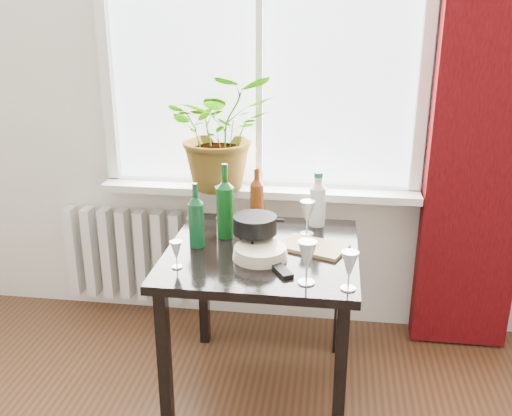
# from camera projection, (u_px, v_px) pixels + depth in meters

# --- Properties ---
(window) EXTENTS (1.72, 0.08, 1.62)m
(window) POSITION_uv_depth(u_px,v_px,m) (260.00, 41.00, 2.91)
(window) COLOR white
(window) RESTS_ON ground
(windowsill) EXTENTS (1.72, 0.20, 0.04)m
(windowsill) POSITION_uv_depth(u_px,v_px,m) (258.00, 190.00, 3.10)
(windowsill) COLOR silver
(windowsill) RESTS_ON ground
(curtain) EXTENTS (0.50, 0.12, 2.56)m
(curtain) POSITION_uv_depth(u_px,v_px,m) (486.00, 109.00, 2.77)
(curtain) COLOR #380507
(curtain) RESTS_ON ground
(radiator) EXTENTS (0.80, 0.10, 0.55)m
(radiator) POSITION_uv_depth(u_px,v_px,m) (134.00, 254.00, 3.38)
(radiator) COLOR white
(radiator) RESTS_ON ground
(table) EXTENTS (0.85, 0.85, 0.74)m
(table) POSITION_uv_depth(u_px,v_px,m) (262.00, 268.00, 2.59)
(table) COLOR black
(table) RESTS_ON ground
(potted_plant) EXTENTS (0.67, 0.62, 0.61)m
(potted_plant) POSITION_uv_depth(u_px,v_px,m) (221.00, 131.00, 2.97)
(potted_plant) COLOR #297B20
(potted_plant) RESTS_ON windowsill
(wine_bottle_left) EXTENTS (0.08, 0.08, 0.30)m
(wine_bottle_left) POSITION_uv_depth(u_px,v_px,m) (196.00, 215.00, 2.54)
(wine_bottle_left) COLOR #0C4320
(wine_bottle_left) RESTS_ON table
(wine_bottle_right) EXTENTS (0.11, 0.11, 0.36)m
(wine_bottle_right) POSITION_uv_depth(u_px,v_px,m) (225.00, 200.00, 2.64)
(wine_bottle_right) COLOR #0D4714
(wine_bottle_right) RESTS_ON table
(bottle_amber) EXTENTS (0.08, 0.08, 0.28)m
(bottle_amber) POSITION_uv_depth(u_px,v_px,m) (257.00, 195.00, 2.84)
(bottle_amber) COLOR #67290B
(bottle_amber) RESTS_ON table
(cleaning_bottle) EXTENTS (0.09, 0.09, 0.27)m
(cleaning_bottle) POSITION_uv_depth(u_px,v_px,m) (318.00, 199.00, 2.79)
(cleaning_bottle) COLOR silver
(cleaning_bottle) RESTS_ON table
(wineglass_front_right) EXTENTS (0.08, 0.08, 0.18)m
(wineglass_front_right) POSITION_uv_depth(u_px,v_px,m) (307.00, 262.00, 2.21)
(wineglass_front_right) COLOR silver
(wineglass_front_right) RESTS_ON table
(wineglass_far_right) EXTENTS (0.09, 0.09, 0.16)m
(wineglass_far_right) POSITION_uv_depth(u_px,v_px,m) (349.00, 270.00, 2.17)
(wineglass_far_right) COLOR silver
(wineglass_far_right) RESTS_ON table
(wineglass_back_center) EXTENTS (0.09, 0.09, 0.17)m
(wineglass_back_center) POSITION_uv_depth(u_px,v_px,m) (307.00, 217.00, 2.69)
(wineglass_back_center) COLOR #AFB8BC
(wineglass_back_center) RESTS_ON table
(wineglass_back_left) EXTENTS (0.09, 0.09, 0.18)m
(wineglass_back_left) POSITION_uv_depth(u_px,v_px,m) (222.00, 202.00, 2.90)
(wineglass_back_left) COLOR silver
(wineglass_back_left) RESTS_ON table
(wineglass_front_left) EXTENTS (0.06, 0.06, 0.12)m
(wineglass_front_left) POSITION_uv_depth(u_px,v_px,m) (176.00, 254.00, 2.36)
(wineglass_front_left) COLOR silver
(wineglass_front_left) RESTS_ON table
(plate_stack) EXTENTS (0.27, 0.27, 0.05)m
(plate_stack) POSITION_uv_depth(u_px,v_px,m) (260.00, 253.00, 2.46)
(plate_stack) COLOR beige
(plate_stack) RESTS_ON table
(fondue_pot) EXTENTS (0.25, 0.22, 0.15)m
(fondue_pot) POSITION_uv_depth(u_px,v_px,m) (255.00, 232.00, 2.55)
(fondue_pot) COLOR black
(fondue_pot) RESTS_ON table
(tv_remote) EXTENTS (0.12, 0.16, 0.02)m
(tv_remote) POSITION_uv_depth(u_px,v_px,m) (280.00, 269.00, 2.34)
(tv_remote) COLOR black
(tv_remote) RESTS_ON table
(cutting_board) EXTENTS (0.33, 0.28, 0.02)m
(cutting_board) POSITION_uv_depth(u_px,v_px,m) (313.00, 247.00, 2.56)
(cutting_board) COLOR #9C7B46
(cutting_board) RESTS_ON table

